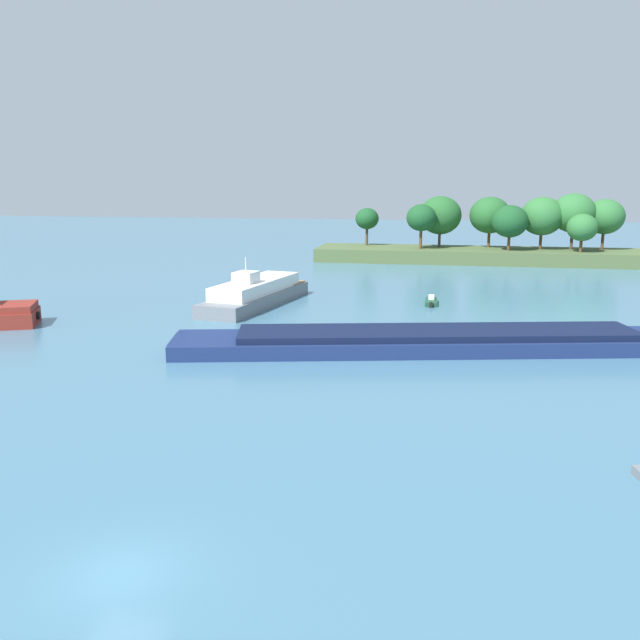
% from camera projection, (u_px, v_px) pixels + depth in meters
% --- Properties ---
extents(ground_plane, '(400.00, 400.00, 0.00)m').
position_uv_depth(ground_plane, '(120.00, 574.00, 22.09)').
color(ground_plane, teal).
extents(treeline_island, '(50.91, 11.30, 10.60)m').
position_uv_depth(treeline_island, '(500.00, 233.00, 105.05)').
color(treeline_island, '#4C6038').
rests_on(treeline_island, ground).
extents(white_riverboat, '(7.42, 18.07, 5.12)m').
position_uv_depth(white_riverboat, '(256.00, 293.00, 69.24)').
color(white_riverboat, slate).
rests_on(white_riverboat, ground).
extents(cargo_barge, '(42.81, 15.14, 5.69)m').
position_uv_depth(cargo_barge, '(469.00, 339.00, 51.09)').
color(cargo_barge, navy).
rests_on(cargo_barge, ground).
extents(small_motorboat, '(1.24, 3.97, 0.93)m').
position_uv_depth(small_motorboat, '(431.00, 302.00, 69.91)').
color(small_motorboat, '#19472D').
rests_on(small_motorboat, ground).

